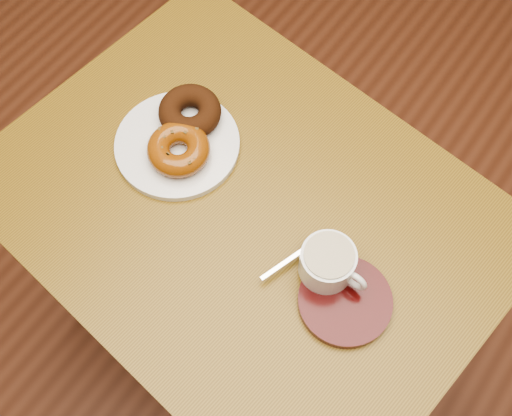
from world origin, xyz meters
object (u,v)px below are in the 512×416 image
Objects in this scene: cafe_table at (247,237)px; coffee_cup at (328,263)px; donut_plate at (177,144)px; saucer at (345,301)px.

cafe_table is 8.03× the size of coffee_cup.
coffee_cup is (0.31, -0.04, 0.04)m from donut_plate.
coffee_cup is at bearing -0.18° from cafe_table.
coffee_cup reaches higher than donut_plate.
donut_plate is at bearing 169.83° from saucer.
saucer is 1.29× the size of coffee_cup.
donut_plate is at bearing 177.72° from cafe_table.
donut_plate is 0.37m from saucer.
cafe_table is 6.24× the size of saucer.
cafe_table is 4.19× the size of donut_plate.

